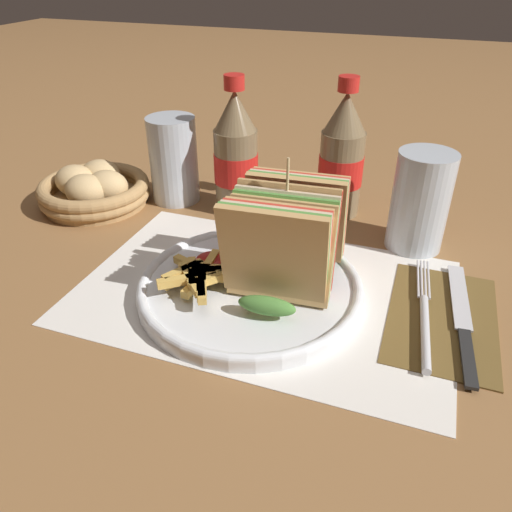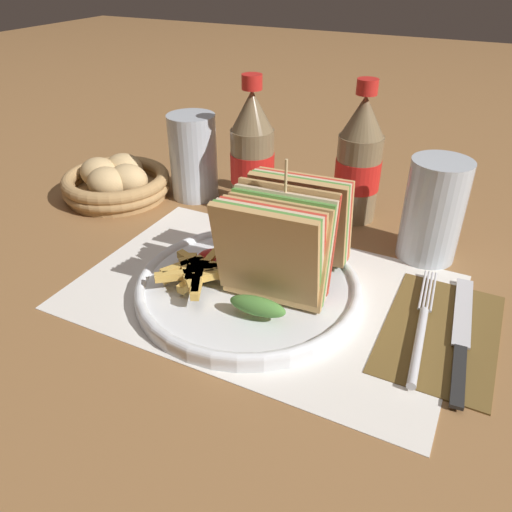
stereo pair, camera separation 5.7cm
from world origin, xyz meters
TOP-DOWN VIEW (x-y plane):
  - ground_plane at (0.00, 0.00)m, footprint 4.00×4.00m
  - placemat at (-0.01, -0.01)m, footprint 0.43×0.28m
  - plate_main at (-0.03, -0.02)m, footprint 0.26×0.26m
  - club_sandwich at (0.01, 0.00)m, footprint 0.12×0.17m
  - fries_pile at (-0.08, -0.04)m, footprint 0.10×0.10m
  - ketchup_blob at (-0.08, -0.01)m, footprint 0.04×0.04m
  - napkin at (0.19, 0.01)m, footprint 0.11×0.19m
  - fork at (0.17, -0.01)m, footprint 0.03×0.20m
  - knife at (0.20, 0.01)m, footprint 0.03×0.21m
  - coke_bottle_near at (-0.12, 0.18)m, footprint 0.06×0.06m
  - coke_bottle_far at (0.02, 0.23)m, footprint 0.06×0.06m
  - glass_near at (0.14, 0.16)m, footprint 0.07×0.07m
  - glass_far at (-0.22, 0.18)m, footprint 0.07×0.07m
  - bread_basket at (-0.33, 0.13)m, footprint 0.17×0.17m

SIDE VIEW (x-z plane):
  - ground_plane at x=0.00m, z-range 0.00..0.00m
  - placemat at x=-0.01m, z-range 0.00..0.00m
  - napkin at x=0.19m, z-range 0.00..0.00m
  - knife at x=0.20m, z-range 0.00..0.01m
  - fork at x=0.17m, z-range 0.00..0.01m
  - plate_main at x=-0.03m, z-range 0.00..0.02m
  - bread_basket at x=-0.33m, z-range 0.00..0.06m
  - ketchup_blob at x=-0.08m, z-range 0.02..0.04m
  - fries_pile at x=-0.08m, z-range 0.02..0.04m
  - glass_near at x=0.14m, z-range 0.00..0.13m
  - glass_far at x=-0.22m, z-range 0.00..0.13m
  - club_sandwich at x=0.01m, z-range 0.00..0.15m
  - coke_bottle_near at x=-0.12m, z-range -0.01..0.18m
  - coke_bottle_far at x=0.02m, z-range -0.01..0.18m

